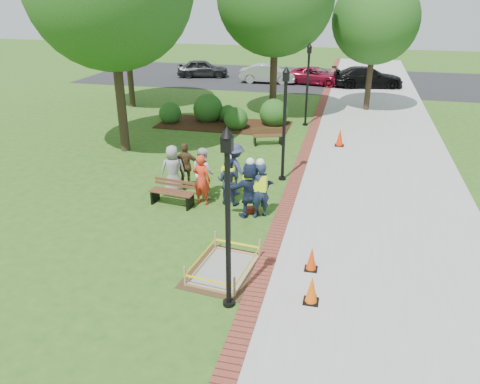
% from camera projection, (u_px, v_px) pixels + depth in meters
% --- Properties ---
extents(ground, '(100.00, 100.00, 0.00)m').
position_uv_depth(ground, '(214.00, 237.00, 13.78)').
color(ground, '#285116').
rests_on(ground, ground).
extents(sidewalk, '(6.00, 60.00, 0.02)m').
position_uv_depth(sidewalk, '(379.00, 147.00, 21.61)').
color(sidewalk, '#9E9E99').
rests_on(sidewalk, ground).
extents(brick_edging, '(0.50, 60.00, 0.03)m').
position_uv_depth(brick_edging, '(309.00, 142.00, 22.31)').
color(brick_edging, maroon).
rests_on(brick_edging, ground).
extents(mulch_bed, '(7.00, 3.00, 0.05)m').
position_uv_depth(mulch_bed, '(224.00, 125.00, 25.11)').
color(mulch_bed, '#381E0F').
rests_on(mulch_bed, ground).
extents(parking_lot, '(36.00, 12.00, 0.01)m').
position_uv_depth(parking_lot, '(309.00, 79.00, 37.84)').
color(parking_lot, black).
rests_on(parking_lot, ground).
extents(wet_concrete_pad, '(1.96, 2.49, 0.55)m').
position_uv_depth(wet_concrete_pad, '(224.00, 263.00, 12.05)').
color(wet_concrete_pad, '#47331E').
rests_on(wet_concrete_pad, ground).
extents(bench_near, '(1.59, 0.71, 0.83)m').
position_uv_depth(bench_near, '(172.00, 198.00, 15.75)').
color(bench_near, brown).
rests_on(bench_near, ground).
extents(bench_far, '(1.49, 0.94, 0.77)m').
position_uv_depth(bench_far, '(268.00, 140.00, 21.89)').
color(bench_far, '#4E341A').
rests_on(bench_far, ground).
extents(cone_front, '(0.36, 0.36, 0.71)m').
position_uv_depth(cone_front, '(312.00, 290.00, 10.78)').
color(cone_front, black).
rests_on(cone_front, ground).
extents(cone_back, '(0.34, 0.34, 0.67)m').
position_uv_depth(cone_back, '(312.00, 259.00, 12.05)').
color(cone_back, black).
rests_on(cone_back, ground).
extents(cone_far, '(0.42, 0.42, 0.83)m').
position_uv_depth(cone_far, '(340.00, 138.00, 21.62)').
color(cone_far, black).
rests_on(cone_far, ground).
extents(toolbox, '(0.46, 0.36, 0.20)m').
position_uv_depth(toolbox, '(252.00, 210.00, 15.26)').
color(toolbox, maroon).
rests_on(toolbox, ground).
extents(lamp_near, '(0.28, 0.28, 4.26)m').
position_uv_depth(lamp_near, '(228.00, 208.00, 9.85)').
color(lamp_near, black).
rests_on(lamp_near, ground).
extents(lamp_mid, '(0.28, 0.28, 4.26)m').
position_uv_depth(lamp_mid, '(285.00, 116.00, 16.98)').
color(lamp_mid, black).
rests_on(lamp_mid, ground).
extents(lamp_far, '(0.28, 0.28, 4.26)m').
position_uv_depth(lamp_far, '(308.00, 78.00, 24.11)').
color(lamp_far, black).
rests_on(lamp_far, ground).
extents(tree_right, '(4.88, 4.88, 7.55)m').
position_uv_depth(tree_right, '(376.00, 20.00, 26.29)').
color(tree_right, '#3D2D1E').
rests_on(tree_right, ground).
extents(shrub_a, '(1.22, 1.22, 1.22)m').
position_uv_depth(shrub_a, '(171.00, 123.00, 25.59)').
color(shrub_a, '#144816').
rests_on(shrub_a, ground).
extents(shrub_b, '(1.62, 1.62, 1.62)m').
position_uv_depth(shrub_b, '(208.00, 121.00, 25.92)').
color(shrub_b, '#144816').
rests_on(shrub_b, ground).
extents(shrub_c, '(1.23, 1.23, 1.23)m').
position_uv_depth(shrub_c, '(236.00, 129.00, 24.45)').
color(shrub_c, '#144816').
rests_on(shrub_c, ground).
extents(shrub_d, '(1.53, 1.53, 1.53)m').
position_uv_depth(shrub_d, '(274.00, 125.00, 25.13)').
color(shrub_d, '#144816').
rests_on(shrub_d, ground).
extents(shrub_e, '(1.00, 1.00, 1.00)m').
position_uv_depth(shrub_e, '(228.00, 122.00, 25.78)').
color(shrub_e, '#144816').
rests_on(shrub_e, ground).
extents(casual_person_a, '(0.66, 0.55, 1.76)m').
position_uv_depth(casual_person_a, '(173.00, 170.00, 16.44)').
color(casual_person_a, gray).
rests_on(casual_person_a, ground).
extents(casual_person_b, '(0.61, 0.44, 1.74)m').
position_uv_depth(casual_person_b, '(202.00, 180.00, 15.61)').
color(casual_person_b, red).
rests_on(casual_person_b, ground).
extents(casual_person_c, '(0.66, 0.65, 1.77)m').
position_uv_depth(casual_person_c, '(203.00, 172.00, 16.20)').
color(casual_person_c, silver).
rests_on(casual_person_c, ground).
extents(casual_person_d, '(0.61, 0.45, 1.71)m').
position_uv_depth(casual_person_d, '(186.00, 166.00, 16.84)').
color(casual_person_d, brown).
rests_on(casual_person_d, ground).
extents(casual_person_e, '(0.70, 0.64, 1.85)m').
position_uv_depth(casual_person_e, '(235.00, 169.00, 16.38)').
color(casual_person_e, '#2E3451').
rests_on(casual_person_e, ground).
extents(hivis_worker_a, '(0.69, 0.62, 1.97)m').
position_uv_depth(hivis_worker_a, '(250.00, 188.00, 14.71)').
color(hivis_worker_a, '#1B2447').
rests_on(hivis_worker_a, ground).
extents(hivis_worker_b, '(0.69, 0.64, 1.97)m').
position_uv_depth(hivis_worker_b, '(260.00, 189.00, 14.66)').
color(hivis_worker_b, '#16163A').
rests_on(hivis_worker_b, ground).
extents(hivis_worker_c, '(0.56, 0.40, 1.77)m').
position_uv_depth(hivis_worker_c, '(228.00, 179.00, 15.63)').
color(hivis_worker_c, '#1A2C43').
rests_on(hivis_worker_c, ground).
extents(parked_car_a, '(3.12, 5.07, 1.54)m').
position_uv_depth(parked_car_a, '(203.00, 77.00, 38.80)').
color(parked_car_a, '#28292B').
rests_on(parked_car_a, ground).
extents(parked_car_b, '(2.15, 4.75, 1.54)m').
position_uv_depth(parked_car_b, '(268.00, 83.00, 36.38)').
color(parked_car_b, '#A7A8AC').
rests_on(parked_car_b, ground).
extents(parked_car_c, '(2.77, 4.55, 1.38)m').
position_uv_depth(parked_car_c, '(316.00, 84.00, 35.85)').
color(parked_car_c, maroon).
rests_on(parked_car_c, ground).
extents(parked_car_d, '(3.12, 5.28, 1.61)m').
position_uv_depth(parked_car_d, '(367.00, 87.00, 34.78)').
color(parked_car_d, black).
rests_on(parked_car_d, ground).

